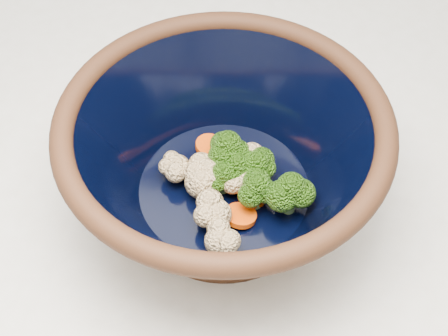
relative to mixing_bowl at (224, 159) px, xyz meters
name	(u,v)px	position (x,y,z in m)	size (l,w,h in m)	color
mixing_bowl	(224,159)	(0.00, 0.00, 0.00)	(0.36, 0.36, 0.14)	black
vegetable_pile	(238,177)	(0.02, 0.00, -0.02)	(0.16, 0.15, 0.06)	#608442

